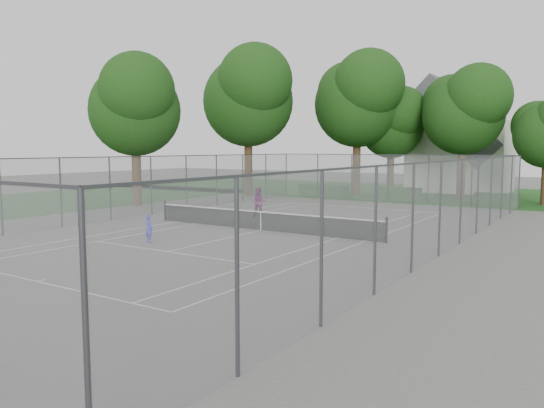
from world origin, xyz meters
The scene contains 17 objects.
ground centered at (0.00, 0.00, 0.00)m, with size 120.00×120.00×0.00m, color #5F5D5B.
grass_far centered at (0.00, 26.00, 0.00)m, with size 60.00×20.00×0.00m, color #184814.
grass_left centered at (-22.00, 0.00, 0.00)m, with size 16.00×40.00×0.00m, color #184814.
court_markings centered at (0.00, 0.00, 0.01)m, with size 11.03×23.83×0.01m.
tennis_net centered at (0.00, 0.00, 0.51)m, with size 12.87×0.10×1.10m.
perimeter_fence centered at (0.00, 0.00, 1.81)m, with size 18.08×34.08×3.52m.
tree_far_left centered at (-4.44, 21.28, 8.32)m, with size 8.42×7.68×12.10m.
tree_far_midleft centered at (-2.37, 23.89, 6.35)m, with size 6.44×5.88×9.25m.
tree_far_midright centered at (4.11, 22.17, 7.11)m, with size 7.20×6.57×10.35m.
tree_side_back centered at (-11.38, 14.92, 8.42)m, with size 8.52×7.78×12.25m.
tree_side_front centered at (-13.52, 4.57, 7.06)m, with size 7.15×6.53×10.28m.
hedge_left centered at (-5.84, 17.76, 0.50)m, with size 4.01×1.20×1.00m, color #184817.
hedge_mid centered at (0.46, 18.36, 0.49)m, with size 3.14×0.90×0.99m, color #184817.
hedge_right centered at (7.42, 18.20, 0.43)m, with size 2.86×1.05×0.86m, color #184817.
house centered at (2.22, 29.32, 4.23)m, with size 8.45×6.55×10.52m.
girl_player centered at (-2.04, -5.37, 0.60)m, with size 0.44×0.29×1.19m, color #3736CC.
woman_player centered at (-2.82, 3.94, 0.87)m, with size 0.85×0.66×1.75m, color #75276A.
Camera 1 is at (14.36, -21.03, 3.96)m, focal length 35.00 mm.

